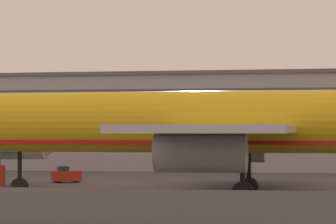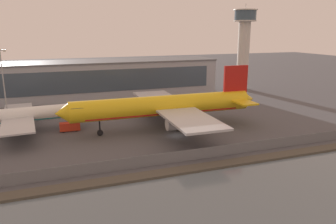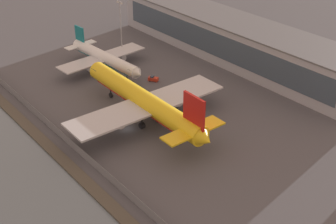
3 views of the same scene
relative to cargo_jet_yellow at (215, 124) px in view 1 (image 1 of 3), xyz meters
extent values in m
plane|color=#4C4C51|center=(0.25, -6.40, -6.28)|extent=(500.00, 500.00, 0.00)
cube|color=slate|center=(0.25, -22.40, -5.11)|extent=(280.00, 0.08, 2.34)
cylinder|color=slate|center=(0.25, -22.40, -5.11)|extent=(0.10, 0.10, 2.34)
cylinder|color=yellow|center=(-0.77, 0.01, 0.23)|extent=(48.47, 6.12, 5.32)
cube|color=red|center=(-0.77, 0.01, -1.23)|extent=(41.20, 4.93, 0.96)
cube|color=#B7BABF|center=(1.46, -11.64, -0.44)|extent=(11.03, 23.40, 0.53)
cube|color=#B7BABF|center=(1.84, 11.59, -0.44)|extent=(11.03, 23.40, 0.53)
cylinder|color=#B7BABF|center=(0.04, -9.76, -2.16)|extent=(6.82, 3.04, 2.92)
cylinder|color=#B7BABF|center=(0.36, 9.75, -2.16)|extent=(6.82, 3.04, 2.92)
cylinder|color=black|center=(-17.70, 0.29, -3.98)|extent=(0.37, 0.37, 3.11)
cylinder|color=black|center=(-17.70, 0.29, -5.54)|extent=(1.50, 0.61, 1.49)
cylinder|color=black|center=(2.57, -2.83, -3.98)|extent=(0.43, 0.43, 3.11)
cylinder|color=black|center=(2.57, -2.83, -5.54)|extent=(1.73, 1.22, 1.71)
cylinder|color=black|center=(2.66, 2.75, -3.98)|extent=(0.43, 0.43, 3.11)
cylinder|color=black|center=(2.66, 2.75, -5.54)|extent=(1.73, 1.22, 1.71)
cone|color=white|center=(-17.69, 10.83, -1.56)|extent=(2.74, 3.81, 3.66)
cube|color=#232D3D|center=(-20.08, 10.68, -1.08)|extent=(2.33, 3.41, 1.16)
cube|color=red|center=(-18.57, 17.25, -5.54)|extent=(3.57, 2.99, 1.11)
cube|color=#283847|center=(-18.92, 17.05, -4.73)|extent=(1.61, 1.67, 0.50)
cylinder|color=black|center=(-19.09, 16.16, -5.93)|extent=(0.72, 0.54, 0.70)
cylinder|color=black|center=(-19.77, 17.34, -5.93)|extent=(0.72, 0.54, 0.70)
cylinder|color=black|center=(-17.37, 17.16, -5.93)|extent=(0.72, 0.54, 0.70)
cylinder|color=black|center=(-18.05, 18.34, -5.93)|extent=(0.72, 0.54, 0.70)
cube|color=#9EA3AD|center=(-15.88, 51.16, 0.55)|extent=(104.96, 18.60, 13.67)
cube|color=#3D4C5B|center=(-15.88, 41.78, 1.24)|extent=(96.56, 0.16, 8.20)
cube|color=#5B5E63|center=(-15.88, 51.16, 7.64)|extent=(105.56, 19.20, 0.50)
camera|label=1|loc=(7.70, -67.82, -0.56)|focal=85.00mm
camera|label=2|loc=(-28.24, -79.70, 19.69)|focal=35.00mm
camera|label=3|loc=(91.20, -65.54, 60.76)|focal=50.00mm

